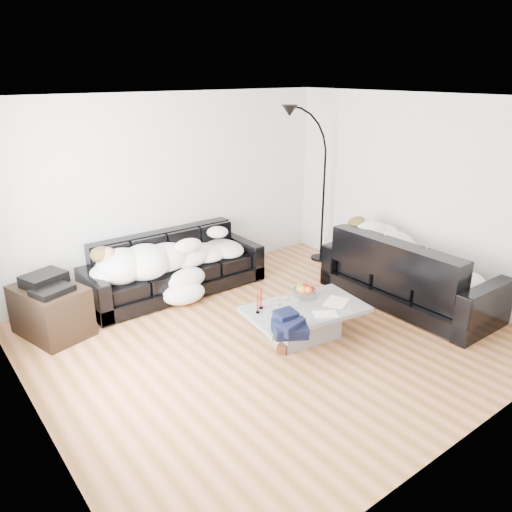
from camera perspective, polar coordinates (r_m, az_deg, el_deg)
ground at (r=5.76m, az=1.83°, el=-9.26°), size 5.00×5.00×0.00m
wall_back at (r=7.06m, az=-9.71°, el=7.46°), size 5.00×0.02×2.60m
wall_left at (r=4.22m, az=-25.39°, el=-3.23°), size 0.02×4.50×2.60m
wall_right at (r=7.04m, az=18.09°, el=6.70°), size 0.02×4.50×2.60m
ceiling at (r=5.01m, az=2.18°, el=17.54°), size 5.00×5.00×0.00m
sofa_back at (r=6.80m, az=-9.26°, el=-1.01°), size 2.43×0.84×0.79m
sofa_right at (r=6.67m, az=17.19°, el=-1.60°), size 0.96×2.24×0.91m
sleeper_back at (r=6.68m, az=-9.16°, el=0.70°), size 2.05×0.71×0.41m
sleeper_right at (r=6.60m, az=17.37°, el=0.02°), size 0.81×1.92×0.47m
teal_cushion at (r=6.93m, az=12.53°, el=2.02°), size 0.42×0.38×0.20m
coffee_table at (r=5.68m, az=5.60°, el=-7.58°), size 1.41×0.95×0.38m
fruit_bowl at (r=5.80m, az=5.61°, el=-3.95°), size 0.32×0.32×0.16m
wine_glass_a at (r=5.50m, az=3.48°, el=-5.30°), size 0.09×0.09×0.17m
wine_glass_b at (r=5.36m, az=2.55°, el=-5.92°), size 0.09×0.09×0.19m
wine_glass_c at (r=5.44m, az=4.62°, el=-5.68°), size 0.08×0.08×0.16m
candle_left at (r=5.39m, az=0.19°, el=-5.45°), size 0.05×0.05×0.23m
candle_right at (r=5.49m, az=0.56°, el=-4.86°), size 0.05×0.05×0.25m
newspaper_a at (r=5.75m, az=9.18°, el=-5.19°), size 0.38×0.34×0.01m
newspaper_b at (r=5.46m, az=7.93°, el=-6.58°), size 0.31×0.29×0.01m
navy_jacket at (r=4.99m, az=3.44°, el=-7.02°), size 0.39×0.34×0.18m
shoes at (r=5.62m, az=3.60°, el=-9.46°), size 0.58×0.49×0.11m
av_cabinet at (r=6.16m, az=-22.37°, el=-5.80°), size 0.78×0.97×0.58m
stereo at (r=6.02m, az=-22.82°, el=-2.76°), size 0.53×0.47×0.13m
floor_lamp at (r=7.81m, az=7.73°, el=7.03°), size 0.83×0.50×2.13m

